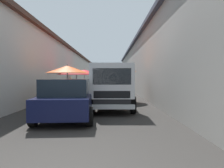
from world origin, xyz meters
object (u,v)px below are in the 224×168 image
at_px(fruit_stall_far_right, 68,75).
at_px(vendor_in_shade, 103,88).
at_px(fruit_stall_far_left, 85,75).
at_px(vendor_by_crates, 71,84).
at_px(hatchback_car, 68,99).
at_px(fruit_stall_near_right, 76,75).
at_px(parked_scooter, 116,90).
at_px(fruit_stall_near_left, 116,74).
at_px(delivery_truck, 112,88).

height_order(fruit_stall_far_right, vendor_in_shade, fruit_stall_far_right).
relative_size(fruit_stall_far_left, vendor_by_crates, 1.53).
relative_size(fruit_stall_far_left, hatchback_car, 0.60).
relative_size(fruit_stall_near_right, hatchback_car, 0.67).
distance_m(vendor_in_shade, parked_scooter, 6.30).
distance_m(fruit_stall_far_left, fruit_stall_near_left, 8.32).
height_order(vendor_in_shade, parked_scooter, vendor_in_shade).
distance_m(fruit_stall_near_right, fruit_stall_far_left, 6.64).
distance_m(fruit_stall_far_right, hatchback_car, 3.25).
relative_size(hatchback_car, delivery_truck, 0.81).
distance_m(hatchback_car, vendor_by_crates, 11.45).
bearing_deg(fruit_stall_far_right, vendor_by_crates, 9.95).
bearing_deg(parked_scooter, delivery_truck, 177.63).
xyz_separation_m(hatchback_car, vendor_in_shade, (4.42, -1.14, 0.16)).
relative_size(fruit_stall_far_right, vendor_by_crates, 1.41).
xyz_separation_m(fruit_stall_far_left, delivery_truck, (-11.51, -2.66, -0.78)).
bearing_deg(hatchback_car, vendor_by_crates, 10.41).
bearing_deg(fruit_stall_far_right, hatchback_car, -168.36).
distance_m(hatchback_car, delivery_truck, 2.39).
bearing_deg(delivery_truck, hatchback_car, 136.11).
bearing_deg(fruit_stall_near_left, vendor_by_crates, 34.05).
bearing_deg(fruit_stall_near_right, parked_scooter, -34.46).
distance_m(fruit_stall_far_left, parked_scooter, 4.20).
xyz_separation_m(fruit_stall_far_right, delivery_truck, (-1.35, -2.27, -0.62)).
bearing_deg(vendor_in_shade, delivery_truck, -169.50).
relative_size(fruit_stall_near_right, fruit_stall_far_left, 1.12).
relative_size(fruit_stall_near_right, delivery_truck, 0.54).
distance_m(fruit_stall_far_left, fruit_stall_far_right, 10.17).
height_order(fruit_stall_near_left, delivery_truck, fruit_stall_near_left).
bearing_deg(fruit_stall_near_left, vendor_in_shade, 143.52).
distance_m(fruit_stall_far_left, vendor_by_crates, 2.40).
xyz_separation_m(fruit_stall_near_left, hatchback_car, (-5.42, 1.88, -1.03)).
distance_m(delivery_truck, parked_scooter, 8.97).
height_order(fruit_stall_far_left, delivery_truck, fruit_stall_far_left).
bearing_deg(hatchback_car, fruit_stall_far_right, 11.64).
xyz_separation_m(fruit_stall_near_right, fruit_stall_far_left, (6.64, 0.24, 0.09)).
bearing_deg(hatchback_car, fruit_stall_near_left, -19.09).
relative_size(fruit_stall_near_left, hatchback_car, 0.66).
height_order(fruit_stall_far_right, delivery_truck, fruit_stall_far_right).
bearing_deg(fruit_stall_far_left, parked_scooter, -130.23).
height_order(fruit_stall_near_left, hatchback_car, fruit_stall_near_left).
bearing_deg(fruit_stall_near_right, fruit_stall_far_left, 2.09).
distance_m(fruit_stall_far_left, hatchback_car, 13.30).
relative_size(fruit_stall_far_right, vendor_in_shade, 1.41).
distance_m(fruit_stall_near_left, hatchback_car, 5.83).
height_order(fruit_stall_far_right, vendor_by_crates, fruit_stall_far_right).
bearing_deg(delivery_truck, fruit_stall_near_left, -3.62).
bearing_deg(vendor_by_crates, fruit_stall_near_left, -145.95).
xyz_separation_m(fruit_stall_near_left, vendor_in_shade, (-1.00, 0.74, -0.87)).
bearing_deg(hatchback_car, fruit_stall_far_left, 4.43).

